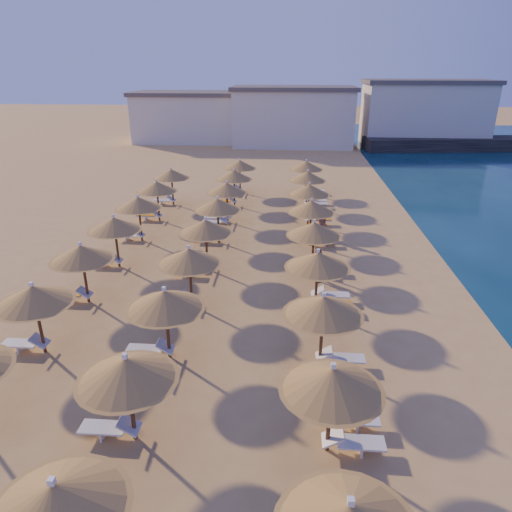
# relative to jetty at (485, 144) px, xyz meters

# --- Properties ---
(ground) EXTENTS (220.00, 220.00, 0.00)m
(ground) POSITION_rel_jetty_xyz_m (-25.63, -43.68, -0.75)
(ground) COLOR tan
(ground) RESTS_ON ground
(jetty) EXTENTS (30.26, 7.51, 1.50)m
(jetty) POSITION_rel_jetty_xyz_m (0.00, 0.00, 0.00)
(jetty) COLOR black
(jetty) RESTS_ON ground
(hotel_blocks) EXTENTS (46.07, 10.95, 8.10)m
(hotel_blocks) POSITION_rel_jetty_xyz_m (-21.82, 2.96, 2.95)
(hotel_blocks) COLOR silver
(hotel_blocks) RESTS_ON ground
(parasol_row_east) EXTENTS (2.74, 37.39, 2.82)m
(parasol_row_east) POSITION_rel_jetty_xyz_m (-22.78, -40.47, 1.54)
(parasol_row_east) COLOR brown
(parasol_row_east) RESTS_ON ground
(parasol_row_west) EXTENTS (2.74, 37.39, 2.82)m
(parasol_row_west) POSITION_rel_jetty_xyz_m (-28.11, -40.47, 1.54)
(parasol_row_west) COLOR brown
(parasol_row_west) RESTS_ON ground
(parasol_row_inland) EXTENTS (2.74, 25.84, 2.82)m
(parasol_row_inland) POSITION_rel_jetty_xyz_m (-32.75, -38.55, 1.54)
(parasol_row_inland) COLOR brown
(parasol_row_inland) RESTS_ON ground
(loungers) EXTENTS (13.07, 35.20, 0.66)m
(loungers) POSITION_rel_jetty_xyz_m (-27.02, -40.25, -0.41)
(loungers) COLOR white
(loungers) RESTS_ON ground
(beachgoer_c) EXTENTS (0.90, 1.20, 1.90)m
(beachgoer_c) POSITION_rel_jetty_xyz_m (-22.08, -33.42, 0.20)
(beachgoer_c) COLOR tan
(beachgoer_c) RESTS_ON ground
(beachgoer_b) EXTENTS (0.68, 0.84, 1.62)m
(beachgoer_b) POSITION_rel_jetty_xyz_m (-22.57, -39.52, 0.06)
(beachgoer_b) COLOR tan
(beachgoer_b) RESTS_ON ground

